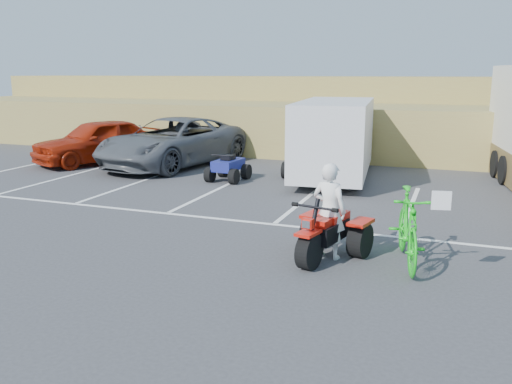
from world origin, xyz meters
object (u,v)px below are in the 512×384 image
(rider, at_px, (329,211))
(quad_atv_blue, at_px, (228,180))
(cargo_trailer, at_px, (334,137))
(red_trike_atv, at_px, (324,259))
(red_car, at_px, (98,141))
(green_dirt_bike, at_px, (408,227))
(quad_atv_green, at_px, (305,176))
(grey_pickup, at_px, (173,142))

(rider, relative_size, quad_atv_blue, 1.29)
(rider, bearing_deg, cargo_trailer, -65.15)
(red_trike_atv, height_order, red_car, red_car)
(rider, relative_size, cargo_trailer, 0.32)
(green_dirt_bike, bearing_deg, quad_atv_green, 105.79)
(quad_atv_blue, bearing_deg, rider, -49.56)
(rider, height_order, green_dirt_bike, rider)
(green_dirt_bike, distance_m, red_car, 13.83)
(green_dirt_bike, distance_m, cargo_trailer, 7.76)
(rider, height_order, cargo_trailer, cargo_trailer)
(red_car, bearing_deg, quad_atv_green, 25.67)
(green_dirt_bike, xyz_separation_m, cargo_trailer, (-2.91, 7.16, 0.66))
(green_dirt_bike, height_order, grey_pickup, grey_pickup)
(cargo_trailer, bearing_deg, quad_atv_green, 167.72)
(rider, distance_m, quad_atv_blue, 7.52)
(quad_atv_blue, bearing_deg, cargo_trailer, 27.55)
(red_car, height_order, quad_atv_blue, red_car)
(quad_atv_green, bearing_deg, green_dirt_bike, -62.96)
(red_car, bearing_deg, red_trike_atv, -10.46)
(green_dirt_bike, bearing_deg, quad_atv_blue, 123.39)
(rider, distance_m, green_dirt_bike, 1.39)
(green_dirt_bike, xyz_separation_m, quad_atv_blue, (-5.92, 5.78, -0.66))
(rider, xyz_separation_m, grey_pickup, (-7.52, 7.76, -0.02))
(red_trike_atv, height_order, cargo_trailer, cargo_trailer)
(red_car, height_order, quad_atv_green, red_car)
(red_car, distance_m, quad_atv_green, 7.96)
(quad_atv_green, bearing_deg, cargo_trailer, -7.03)
(rider, relative_size, red_car, 0.37)
(red_trike_atv, distance_m, grey_pickup, 10.92)
(green_dirt_bike, height_order, cargo_trailer, cargo_trailer)
(rider, relative_size, quad_atv_green, 1.13)
(red_car, bearing_deg, green_dirt_bike, -6.07)
(rider, relative_size, grey_pickup, 0.28)
(quad_atv_blue, relative_size, quad_atv_green, 0.88)
(grey_pickup, relative_size, red_car, 1.29)
(green_dirt_bike, xyz_separation_m, grey_pickup, (-8.88, 7.61, 0.19))
(quad_atv_blue, xyz_separation_m, quad_atv_green, (2.04, 1.48, 0.00))
(quad_atv_green, bearing_deg, rider, -72.35)
(cargo_trailer, distance_m, quad_atv_green, 1.64)
(grey_pickup, xyz_separation_m, red_car, (-2.91, -0.39, -0.04))
(grey_pickup, height_order, cargo_trailer, cargo_trailer)
(red_trike_atv, bearing_deg, quad_atv_blue, 139.58)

